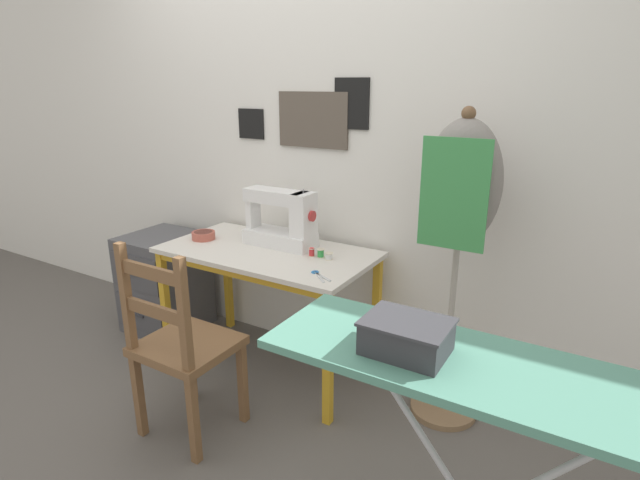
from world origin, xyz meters
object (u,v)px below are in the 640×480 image
at_px(fabric_bowl, 203,235).
at_px(filing_cabinet, 165,282).
at_px(scissors, 318,275).
at_px(thread_spool_far_edge, 329,256).
at_px(ironing_board, 487,385).
at_px(wooden_chair, 183,347).
at_px(dress_form, 461,201).
at_px(storage_box, 407,336).
at_px(thread_spool_mid_table, 321,253).
at_px(sewing_machine, 284,221).
at_px(thread_spool_near_machine, 312,252).

relative_size(fabric_bowl, filing_cabinet, 0.21).
bearing_deg(fabric_bowl, scissors, -9.33).
height_order(thread_spool_far_edge, ironing_board, ironing_board).
relative_size(thread_spool_far_edge, ironing_board, 0.04).
distance_m(wooden_chair, dress_form, 1.38).
distance_m(fabric_bowl, storage_box, 1.81).
relative_size(fabric_bowl, thread_spool_mid_table, 2.97).
xyz_separation_m(fabric_bowl, ironing_board, (1.77, -0.85, 0.11)).
xyz_separation_m(sewing_machine, ironing_board, (1.30, -0.98, -0.01)).
bearing_deg(fabric_bowl, wooden_chair, -54.79).
bearing_deg(fabric_bowl, filing_cabinet, 169.77).
xyz_separation_m(scissors, ironing_board, (0.92, -0.71, 0.13)).
distance_m(sewing_machine, thread_spool_far_edge, 0.35).
relative_size(thread_spool_near_machine, wooden_chair, 0.05).
height_order(filing_cabinet, dress_form, dress_form).
bearing_deg(filing_cabinet, storage_box, -25.44).
bearing_deg(sewing_machine, scissors, -35.39).
distance_m(fabric_bowl, scissors, 0.86).
bearing_deg(sewing_machine, storage_box, -42.63).
height_order(filing_cabinet, ironing_board, ironing_board).
height_order(thread_spool_mid_table, wooden_chair, wooden_chair).
bearing_deg(dress_form, sewing_machine, -179.87).
relative_size(thread_spool_mid_table, filing_cabinet, 0.07).
xyz_separation_m(fabric_bowl, storage_box, (1.56, -0.88, 0.20)).
relative_size(filing_cabinet, storage_box, 2.87).
bearing_deg(sewing_machine, thread_spool_mid_table, -11.35).
distance_m(thread_spool_near_machine, storage_box, 1.31).
bearing_deg(thread_spool_near_machine, thread_spool_mid_table, 11.87).
relative_size(thread_spool_far_edge, wooden_chair, 0.05).
relative_size(fabric_bowl, wooden_chair, 0.14).
bearing_deg(scissors, filing_cabinet, 170.35).
bearing_deg(scissors, thread_spool_near_machine, 128.39).
height_order(thread_spool_far_edge, dress_form, dress_form).
relative_size(thread_spool_far_edge, storage_box, 0.19).
bearing_deg(thread_spool_mid_table, thread_spool_far_edge, -7.94).
distance_m(thread_spool_mid_table, filing_cabinet, 1.26).
relative_size(sewing_machine, fabric_bowl, 3.16).
distance_m(fabric_bowl, thread_spool_near_machine, 0.69).
xyz_separation_m(sewing_machine, storage_box, (1.10, -1.01, 0.08)).
distance_m(sewing_machine, wooden_chair, 0.85).
height_order(scissors, thread_spool_mid_table, thread_spool_mid_table).
xyz_separation_m(scissors, storage_box, (0.72, -0.74, 0.23)).
height_order(fabric_bowl, wooden_chair, wooden_chair).
relative_size(thread_spool_near_machine, dress_form, 0.03).
bearing_deg(thread_spool_near_machine, fabric_bowl, -174.20).
distance_m(thread_spool_far_edge, ironing_board, 1.35).
bearing_deg(wooden_chair, thread_spool_far_edge, 62.98).
bearing_deg(sewing_machine, wooden_chair, -92.47).
bearing_deg(thread_spool_mid_table, storage_box, -48.96).
xyz_separation_m(fabric_bowl, thread_spool_far_edge, (0.78, 0.07, -0.01)).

